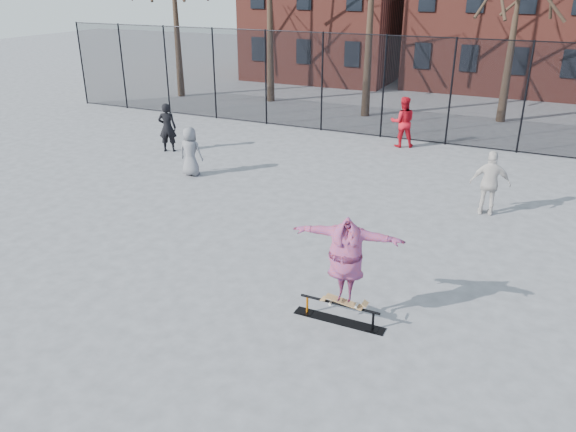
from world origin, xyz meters
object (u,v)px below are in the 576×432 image
at_px(skater, 346,260).
at_px(bystander_white, 490,183).
at_px(skate_rail, 339,314).
at_px(bystander_black, 167,128).
at_px(bystander_red, 403,122).
at_px(bystander_grey, 190,152).
at_px(skateboard, 344,302).

relative_size(skater, bystander_white, 1.13).
xyz_separation_m(skate_rail, bystander_black, (-9.69, 7.90, 0.74)).
relative_size(skate_rail, bystander_white, 0.99).
height_order(bystander_black, bystander_white, bystander_black).
bearing_deg(bystander_red, bystander_grey, 27.26).
xyz_separation_m(skateboard, bystander_white, (1.72, 6.61, 0.46)).
relative_size(skateboard, skater, 0.39).
distance_m(skate_rail, bystander_grey, 9.46).
distance_m(skateboard, bystander_white, 6.84).
bearing_deg(skateboard, skater, 176.42).
bearing_deg(skater, bystander_red, 91.24).
xyz_separation_m(skateboard, bystander_grey, (-7.42, 5.93, 0.36)).
height_order(skater, bystander_white, skater).
bearing_deg(bystander_black, skateboard, 117.40).
relative_size(skateboard, bystander_grey, 0.49).
height_order(skate_rail, bystander_grey, bystander_grey).
distance_m(skater, bystander_red, 12.41).
xyz_separation_m(skater, bystander_red, (-2.12, 12.22, -0.35)).
bearing_deg(bystander_black, bystander_red, -174.22).
bearing_deg(bystander_black, skate_rail, 117.16).
height_order(skater, bystander_grey, skater).
bearing_deg(bystander_white, bystander_red, -63.63).
bearing_deg(bystander_grey, skateboard, 136.13).
xyz_separation_m(skater, bystander_black, (-9.78, 7.90, -0.41)).
relative_size(skateboard, bystander_red, 0.41).
xyz_separation_m(skater, bystander_white, (1.72, 6.61, -0.41)).
xyz_separation_m(bystander_black, bystander_red, (7.65, 4.32, 0.06)).
bearing_deg(bystander_grey, bystander_black, -45.15).
bearing_deg(bystander_white, skate_rail, 66.74).
bearing_deg(skate_rail, bystander_grey, 141.05).
distance_m(skate_rail, bystander_black, 12.52).
xyz_separation_m(skateboard, bystander_red, (-2.12, 12.22, 0.52)).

